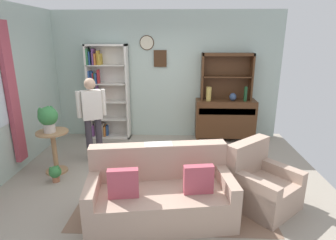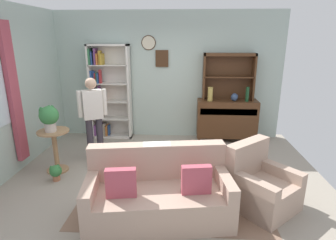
{
  "view_description": "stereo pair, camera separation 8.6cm",
  "coord_description": "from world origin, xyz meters",
  "px_view_note": "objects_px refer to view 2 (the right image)",
  "views": [
    {
      "loc": [
        0.27,
        -4.12,
        2.26
      ],
      "look_at": [
        0.1,
        0.2,
        0.95
      ],
      "focal_mm": 29.71,
      "sensor_mm": 36.0,
      "label": 1
    },
    {
      "loc": [
        0.36,
        -4.12,
        2.26
      ],
      "look_at": [
        0.1,
        0.2,
        0.95
      ],
      "focal_mm": 29.71,
      "sensor_mm": 36.0,
      "label": 2
    }
  ],
  "objects_px": {
    "potted_plant_small": "(56,172)",
    "coffee_table": "(171,160)",
    "sideboard_hutch": "(229,70)",
    "person_reading": "(93,114)",
    "sideboard": "(227,118)",
    "vase_round": "(234,97)",
    "armchair_floral": "(260,187)",
    "bottle_wine": "(247,94)",
    "book_stack": "(173,152)",
    "vase_tall": "(210,94)",
    "couch_floral": "(159,195)",
    "bookshelf": "(107,93)",
    "plant_stand": "(55,146)",
    "potted_plant_large": "(49,117)"
  },
  "relations": [
    {
      "from": "sideboard_hutch",
      "to": "potted_plant_small",
      "type": "relative_size",
      "value": 4.12
    },
    {
      "from": "vase_tall",
      "to": "vase_round",
      "type": "xyz_separation_m",
      "value": [
        0.52,
        0.01,
        -0.06
      ]
    },
    {
      "from": "vase_tall",
      "to": "person_reading",
      "type": "distance_m",
      "value": 2.48
    },
    {
      "from": "armchair_floral",
      "to": "coffee_table",
      "type": "bearing_deg",
      "value": 152.48
    },
    {
      "from": "potted_plant_small",
      "to": "person_reading",
      "type": "height_order",
      "value": "person_reading"
    },
    {
      "from": "armchair_floral",
      "to": "bottle_wine",
      "type": "bearing_deg",
      "value": 83.53
    },
    {
      "from": "vase_round",
      "to": "armchair_floral",
      "type": "bearing_deg",
      "value": -90.46
    },
    {
      "from": "bookshelf",
      "to": "vase_round",
      "type": "relative_size",
      "value": 12.35
    },
    {
      "from": "vase_tall",
      "to": "potted_plant_large",
      "type": "height_order",
      "value": "vase_tall"
    },
    {
      "from": "bookshelf",
      "to": "vase_round",
      "type": "bearing_deg",
      "value": -3.05
    },
    {
      "from": "couch_floral",
      "to": "potted_plant_small",
      "type": "distance_m",
      "value": 1.94
    },
    {
      "from": "sideboard_hutch",
      "to": "vase_round",
      "type": "bearing_deg",
      "value": -53.52
    },
    {
      "from": "sideboard",
      "to": "vase_round",
      "type": "xyz_separation_m",
      "value": [
        0.13,
        -0.07,
        0.5
      ]
    },
    {
      "from": "sideboard_hutch",
      "to": "person_reading",
      "type": "relative_size",
      "value": 0.71
    },
    {
      "from": "vase_round",
      "to": "coffee_table",
      "type": "height_order",
      "value": "vase_round"
    },
    {
      "from": "couch_floral",
      "to": "plant_stand",
      "type": "bearing_deg",
      "value": 148.16
    },
    {
      "from": "plant_stand",
      "to": "coffee_table",
      "type": "bearing_deg",
      "value": -6.17
    },
    {
      "from": "armchair_floral",
      "to": "person_reading",
      "type": "bearing_deg",
      "value": 153.41
    },
    {
      "from": "person_reading",
      "to": "sideboard_hutch",
      "type": "bearing_deg",
      "value": 26.77
    },
    {
      "from": "vase_round",
      "to": "armchair_floral",
      "type": "relative_size",
      "value": 0.16
    },
    {
      "from": "sideboard",
      "to": "couch_floral",
      "type": "distance_m",
      "value": 3.13
    },
    {
      "from": "sideboard_hutch",
      "to": "plant_stand",
      "type": "relative_size",
      "value": 1.49
    },
    {
      "from": "armchair_floral",
      "to": "potted_plant_large",
      "type": "bearing_deg",
      "value": 165.73
    },
    {
      "from": "plant_stand",
      "to": "potted_plant_large",
      "type": "relative_size",
      "value": 1.71
    },
    {
      "from": "sideboard_hutch",
      "to": "potted_plant_small",
      "type": "bearing_deg",
      "value": -144.45
    },
    {
      "from": "sideboard",
      "to": "plant_stand",
      "type": "height_order",
      "value": "sideboard"
    },
    {
      "from": "vase_round",
      "to": "couch_floral",
      "type": "height_order",
      "value": "vase_round"
    },
    {
      "from": "coffee_table",
      "to": "book_stack",
      "type": "height_order",
      "value": "book_stack"
    },
    {
      "from": "bookshelf",
      "to": "bottle_wine",
      "type": "distance_m",
      "value": 3.09
    },
    {
      "from": "potted_plant_small",
      "to": "person_reading",
      "type": "bearing_deg",
      "value": 64.09
    },
    {
      "from": "couch_floral",
      "to": "coffee_table",
      "type": "relative_size",
      "value": 2.38
    },
    {
      "from": "vase_round",
      "to": "couch_floral",
      "type": "relative_size",
      "value": 0.09
    },
    {
      "from": "potted_plant_small",
      "to": "coffee_table",
      "type": "xyz_separation_m",
      "value": [
        1.87,
        0.13,
        0.2
      ]
    },
    {
      "from": "vase_tall",
      "to": "book_stack",
      "type": "bearing_deg",
      "value": -112.33
    },
    {
      "from": "couch_floral",
      "to": "armchair_floral",
      "type": "distance_m",
      "value": 1.4
    },
    {
      "from": "sideboard_hutch",
      "to": "potted_plant_large",
      "type": "distance_m",
      "value": 3.7
    },
    {
      "from": "vase_round",
      "to": "potted_plant_large",
      "type": "xyz_separation_m",
      "value": [
        -3.29,
        -1.66,
        -0.01
      ]
    },
    {
      "from": "couch_floral",
      "to": "armchair_floral",
      "type": "bearing_deg",
      "value": 12.65
    },
    {
      "from": "bottle_wine",
      "to": "potted_plant_large",
      "type": "distance_m",
      "value": 3.91
    },
    {
      "from": "sideboard",
      "to": "vase_round",
      "type": "distance_m",
      "value": 0.52
    },
    {
      "from": "sideboard_hutch",
      "to": "armchair_floral",
      "type": "height_order",
      "value": "sideboard_hutch"
    },
    {
      "from": "sideboard_hutch",
      "to": "potted_plant_large",
      "type": "bearing_deg",
      "value": -149.86
    },
    {
      "from": "book_stack",
      "to": "potted_plant_large",
      "type": "bearing_deg",
      "value": 177.16
    },
    {
      "from": "sideboard_hutch",
      "to": "armchair_floral",
      "type": "distance_m",
      "value": 2.95
    },
    {
      "from": "coffee_table",
      "to": "book_stack",
      "type": "bearing_deg",
      "value": 71.26
    },
    {
      "from": "armchair_floral",
      "to": "potted_plant_small",
      "type": "height_order",
      "value": "armchair_floral"
    },
    {
      "from": "sideboard",
      "to": "armchair_floral",
      "type": "relative_size",
      "value": 1.2
    },
    {
      "from": "sideboard_hutch",
      "to": "person_reading",
      "type": "height_order",
      "value": "sideboard_hutch"
    },
    {
      "from": "sideboard_hutch",
      "to": "bottle_wine",
      "type": "height_order",
      "value": "sideboard_hutch"
    },
    {
      "from": "vase_tall",
      "to": "person_reading",
      "type": "bearing_deg",
      "value": -153.07
    }
  ]
}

